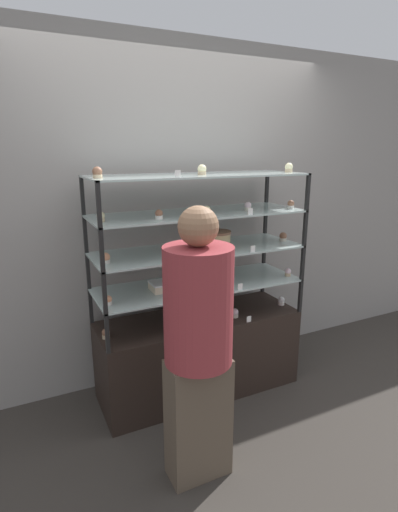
% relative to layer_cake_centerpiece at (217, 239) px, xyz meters
% --- Properties ---
extents(ground_plane, '(20.00, 20.00, 0.00)m').
position_rel_layer_cake_centerpiece_xyz_m(ground_plane, '(-0.15, -0.01, -1.18)').
color(ground_plane, '#38332D').
extents(back_wall, '(8.00, 0.05, 2.60)m').
position_rel_layer_cake_centerpiece_xyz_m(back_wall, '(-0.15, 0.39, 0.12)').
color(back_wall, gray).
rests_on(back_wall, ground_plane).
extents(display_base, '(1.50, 0.52, 0.60)m').
position_rel_layer_cake_centerpiece_xyz_m(display_base, '(-0.15, -0.01, -0.88)').
color(display_base, black).
rests_on(display_base, ground_plane).
extents(display_riser_lower, '(1.50, 0.52, 0.26)m').
position_rel_layer_cake_centerpiece_xyz_m(display_riser_lower, '(-0.15, -0.01, -0.33)').
color(display_riser_lower, black).
rests_on(display_riser_lower, display_base).
extents(display_riser_middle, '(1.50, 0.52, 0.26)m').
position_rel_layer_cake_centerpiece_xyz_m(display_riser_middle, '(-0.15, -0.01, -0.07)').
color(display_riser_middle, black).
rests_on(display_riser_middle, display_riser_lower).
extents(display_riser_upper, '(1.50, 0.52, 0.26)m').
position_rel_layer_cake_centerpiece_xyz_m(display_riser_upper, '(-0.15, -0.01, 0.19)').
color(display_riser_upper, black).
rests_on(display_riser_upper, display_riser_middle).
extents(display_riser_top, '(1.50, 0.52, 0.26)m').
position_rel_layer_cake_centerpiece_xyz_m(display_riser_top, '(-0.15, -0.01, 0.45)').
color(display_riser_top, black).
rests_on(display_riser_top, display_riser_upper).
extents(layer_cake_centerpiece, '(0.20, 0.20, 0.11)m').
position_rel_layer_cake_centerpiece_xyz_m(layer_cake_centerpiece, '(0.00, 0.00, 0.00)').
color(layer_cake_centerpiece, '#DBBC84').
rests_on(layer_cake_centerpiece, display_riser_middle).
extents(sheet_cake_frosted, '(0.22, 0.15, 0.06)m').
position_rel_layer_cake_centerpiece_xyz_m(sheet_cake_frosted, '(-0.41, -0.02, -0.29)').
color(sheet_cake_frosted, beige).
rests_on(sheet_cake_frosted, display_riser_lower).
extents(cupcake_0, '(0.05, 0.05, 0.07)m').
position_rel_layer_cake_centerpiece_xyz_m(cupcake_0, '(-0.85, -0.05, -0.55)').
color(cupcake_0, '#CCB28C').
rests_on(cupcake_0, display_base).
extents(cupcake_1, '(0.05, 0.05, 0.07)m').
position_rel_layer_cake_centerpiece_xyz_m(cupcake_1, '(-0.39, -0.15, -0.55)').
color(cupcake_1, beige).
rests_on(cupcake_1, display_base).
extents(cupcake_2, '(0.05, 0.05, 0.07)m').
position_rel_layer_cake_centerpiece_xyz_m(cupcake_2, '(0.08, -0.13, -0.55)').
color(cupcake_2, beige).
rests_on(cupcake_2, display_base).
extents(cupcake_3, '(0.05, 0.05, 0.07)m').
position_rel_layer_cake_centerpiece_xyz_m(cupcake_3, '(0.54, -0.09, -0.55)').
color(cupcake_3, white).
rests_on(cupcake_3, display_base).
extents(price_tag_0, '(0.04, 0.00, 0.04)m').
position_rel_layer_cake_centerpiece_xyz_m(price_tag_0, '(0.13, -0.25, -0.56)').
color(price_tag_0, white).
rests_on(price_tag_0, display_base).
extents(cupcake_4, '(0.05, 0.05, 0.06)m').
position_rel_layer_cake_centerpiece_xyz_m(cupcake_4, '(-0.84, -0.13, -0.29)').
color(cupcake_4, white).
rests_on(cupcake_4, display_riser_lower).
extents(cupcake_5, '(0.05, 0.05, 0.06)m').
position_rel_layer_cake_centerpiece_xyz_m(cupcake_5, '(-0.14, -0.15, -0.29)').
color(cupcake_5, white).
rests_on(cupcake_5, display_riser_lower).
extents(cupcake_6, '(0.05, 0.05, 0.06)m').
position_rel_layer_cake_centerpiece_xyz_m(cupcake_6, '(0.54, -0.15, -0.29)').
color(cupcake_6, '#CCB28C').
rests_on(cupcake_6, display_riser_lower).
extents(price_tag_1, '(0.04, 0.00, 0.04)m').
position_rel_layer_cake_centerpiece_xyz_m(price_tag_1, '(0.05, -0.25, -0.30)').
color(price_tag_1, white).
rests_on(price_tag_1, display_riser_lower).
extents(cupcake_7, '(0.06, 0.06, 0.07)m').
position_rel_layer_cake_centerpiece_xyz_m(cupcake_7, '(-0.83, -0.08, -0.03)').
color(cupcake_7, white).
rests_on(cupcake_7, display_riser_middle).
extents(cupcake_8, '(0.06, 0.06, 0.07)m').
position_rel_layer_cake_centerpiece_xyz_m(cupcake_8, '(0.54, -0.07, -0.03)').
color(cupcake_8, beige).
rests_on(cupcake_8, display_riser_middle).
extents(price_tag_2, '(0.04, 0.00, 0.04)m').
position_rel_layer_cake_centerpiece_xyz_m(price_tag_2, '(0.14, -0.25, -0.04)').
color(price_tag_2, white).
rests_on(price_tag_2, display_riser_middle).
extents(cupcake_9, '(0.05, 0.05, 0.06)m').
position_rel_layer_cake_centerpiece_xyz_m(cupcake_9, '(-0.84, -0.08, 0.23)').
color(cupcake_9, '#CCB28C').
rests_on(cupcake_9, display_riser_upper).
extents(cupcake_10, '(0.05, 0.05, 0.06)m').
position_rel_layer_cake_centerpiece_xyz_m(cupcake_10, '(-0.50, -0.15, 0.23)').
color(cupcake_10, white).
rests_on(cupcake_10, display_riser_upper).
extents(cupcake_11, '(0.05, 0.05, 0.06)m').
position_rel_layer_cake_centerpiece_xyz_m(cupcake_11, '(-0.15, -0.13, 0.23)').
color(cupcake_11, beige).
rests_on(cupcake_11, display_riser_upper).
extents(cupcake_12, '(0.05, 0.05, 0.06)m').
position_rel_layer_cake_centerpiece_xyz_m(cupcake_12, '(0.20, -0.09, 0.23)').
color(cupcake_12, beige).
rests_on(cupcake_12, display_riser_upper).
extents(cupcake_13, '(0.05, 0.05, 0.06)m').
position_rel_layer_cake_centerpiece_xyz_m(cupcake_13, '(0.53, -0.14, 0.23)').
color(cupcake_13, white).
rests_on(cupcake_13, display_riser_upper).
extents(price_tag_3, '(0.04, 0.00, 0.04)m').
position_rel_layer_cake_centerpiece_xyz_m(price_tag_3, '(0.11, -0.25, 0.22)').
color(price_tag_3, white).
rests_on(price_tag_3, display_riser_upper).
extents(cupcake_14, '(0.06, 0.06, 0.07)m').
position_rel_layer_cake_centerpiece_xyz_m(cupcake_14, '(-0.85, -0.09, 0.49)').
color(cupcake_14, '#CCB28C').
rests_on(cupcake_14, display_riser_top).
extents(cupcake_15, '(0.06, 0.06, 0.07)m').
position_rel_layer_cake_centerpiece_xyz_m(cupcake_15, '(-0.16, -0.08, 0.49)').
color(cupcake_15, '#CCB28C').
rests_on(cupcake_15, display_riser_top).
extents(cupcake_16, '(0.06, 0.06, 0.07)m').
position_rel_layer_cake_centerpiece_xyz_m(cupcake_16, '(0.55, -0.08, 0.49)').
color(cupcake_16, '#CCB28C').
rests_on(cupcake_16, display_riser_top).
extents(price_tag_4, '(0.04, 0.00, 0.04)m').
position_rel_layer_cake_centerpiece_xyz_m(price_tag_4, '(-0.41, -0.25, 0.49)').
color(price_tag_4, white).
rests_on(price_tag_4, display_riser_top).
extents(customer_figure, '(0.36, 0.36, 1.55)m').
position_rel_layer_cake_centerpiece_xyz_m(customer_figure, '(-0.52, -0.76, -0.35)').
color(customer_figure, brown).
rests_on(customer_figure, ground_plane).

